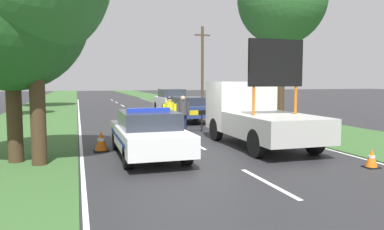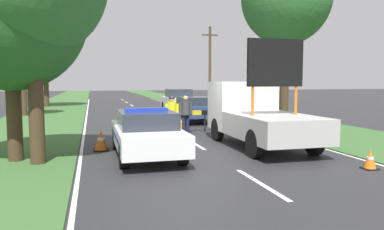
% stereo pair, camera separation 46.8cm
% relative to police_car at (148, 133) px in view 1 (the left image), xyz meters
% --- Properties ---
extents(ground_plane, '(160.00, 160.00, 0.00)m').
position_rel_police_car_xyz_m(ground_plane, '(2.01, 0.88, -0.71)').
color(ground_plane, '#28282B').
extents(lane_markings, '(7.96, 54.04, 0.01)m').
position_rel_police_car_xyz_m(lane_markings, '(2.01, 10.78, -0.71)').
color(lane_markings, silver).
rests_on(lane_markings, ground).
extents(grass_verge_left, '(4.90, 120.00, 0.03)m').
position_rel_police_car_xyz_m(grass_verge_left, '(-4.46, 20.88, -0.70)').
color(grass_verge_left, '#38602D').
rests_on(grass_verge_left, ground).
extents(grass_verge_right, '(4.90, 120.00, 0.03)m').
position_rel_police_car_xyz_m(grass_verge_right, '(8.49, 20.88, -0.70)').
color(grass_verge_right, '#38602D').
rests_on(grass_verge_right, ground).
extents(police_car, '(1.81, 4.72, 1.47)m').
position_rel_police_car_xyz_m(police_car, '(0.00, 0.00, 0.00)').
color(police_car, white).
rests_on(police_car, ground).
extents(work_truck, '(2.23, 5.30, 3.58)m').
position_rel_police_car_xyz_m(work_truck, '(4.03, 0.97, 0.39)').
color(work_truck, white).
rests_on(work_truck, ground).
extents(road_barrier, '(2.53, 0.08, 0.97)m').
position_rel_police_car_xyz_m(road_barrier, '(2.29, 4.75, 0.08)').
color(road_barrier, black).
rests_on(road_barrier, ground).
extents(police_officer, '(0.58, 0.37, 1.63)m').
position_rel_police_car_xyz_m(police_officer, '(1.60, 3.81, 0.25)').
color(police_officer, '#191E38').
rests_on(police_officer, ground).
extents(pedestrian_civilian, '(0.59, 0.37, 1.64)m').
position_rel_police_car_xyz_m(pedestrian_civilian, '(2.31, 4.32, 0.25)').
color(pedestrian_civilian, '#191E38').
rests_on(pedestrian_civilian, ground).
extents(traffic_cone_near_police, '(0.46, 0.46, 0.64)m').
position_rel_police_car_xyz_m(traffic_cone_near_police, '(2.45, 5.91, -0.40)').
color(traffic_cone_near_police, black).
rests_on(traffic_cone_near_police, ground).
extents(traffic_cone_centre_front, '(0.48, 0.48, 0.66)m').
position_rel_police_car_xyz_m(traffic_cone_centre_front, '(-1.29, 1.32, -0.39)').
color(traffic_cone_centre_front, black).
rests_on(traffic_cone_centre_front, ground).
extents(traffic_cone_near_truck, '(0.36, 0.36, 0.50)m').
position_rel_police_car_xyz_m(traffic_cone_near_truck, '(5.33, -3.16, -0.46)').
color(traffic_cone_near_truck, black).
rests_on(traffic_cone_near_truck, ground).
extents(traffic_cone_behind_barrier, '(0.50, 0.50, 0.68)m').
position_rel_police_car_xyz_m(traffic_cone_behind_barrier, '(0.88, 4.63, -0.38)').
color(traffic_cone_behind_barrier, black).
rests_on(traffic_cone_behind_barrier, ground).
extents(traffic_cone_lane_edge, '(0.44, 0.44, 0.61)m').
position_rel_police_car_xyz_m(traffic_cone_lane_edge, '(1.56, 3.11, -0.41)').
color(traffic_cone_lane_edge, black).
rests_on(traffic_cone_lane_edge, ground).
extents(queued_car_hatch_blue, '(1.88, 3.98, 1.39)m').
position_rel_police_car_xyz_m(queued_car_hatch_blue, '(3.91, 8.83, 0.03)').
color(queued_car_hatch_blue, navy).
rests_on(queued_car_hatch_blue, ground).
extents(queued_car_van_white, '(1.76, 4.05, 1.71)m').
position_rel_police_car_xyz_m(queued_car_van_white, '(4.25, 14.22, 0.17)').
color(queued_car_van_white, silver).
rests_on(queued_car_van_white, ground).
extents(roadside_tree_near_right, '(5.06, 5.06, 7.95)m').
position_rel_police_car_xyz_m(roadside_tree_near_right, '(-5.42, 24.11, 4.57)').
color(roadside_tree_near_right, '#42301E').
rests_on(roadside_tree_near_right, ground).
extents(roadside_tree_mid_right, '(3.01, 3.01, 6.09)m').
position_rel_police_car_xyz_m(roadside_tree_mid_right, '(-5.81, 15.13, 3.75)').
color(roadside_tree_mid_right, '#42301E').
rests_on(roadside_tree_mid_right, ground).
extents(roadside_tree_far_left, '(4.19, 4.19, 6.39)m').
position_rel_police_car_xyz_m(roadside_tree_far_left, '(-3.66, 0.21, 3.46)').
color(roadside_tree_far_left, '#42301E').
rests_on(roadside_tree_far_left, ground).
extents(utility_pole, '(1.20, 0.20, 6.30)m').
position_rel_police_car_xyz_m(utility_pole, '(7.02, 15.70, 2.55)').
color(utility_pole, '#473828').
rests_on(utility_pole, ground).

